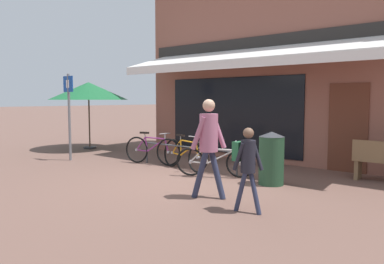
# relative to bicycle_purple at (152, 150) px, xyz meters

# --- Properties ---
(ground_plane) EXTENTS (160.00, 160.00, 0.00)m
(ground_plane) POSITION_rel_bicycle_purple_xyz_m (1.94, -0.93, -0.38)
(ground_plane) COLOR brown
(shop_front) EXTENTS (7.98, 4.63, 6.26)m
(shop_front) POSITION_rel_bicycle_purple_xyz_m (1.92, 3.70, 2.74)
(shop_front) COLOR #8E5647
(shop_front) RESTS_ON ground_plane
(bike_rack_rail) EXTENTS (2.99, 0.04, 0.57)m
(bike_rack_rail) POSITION_rel_bicycle_purple_xyz_m (1.17, 0.08, 0.08)
(bike_rack_rail) COLOR #47494F
(bike_rack_rail) RESTS_ON ground_plane
(bicycle_purple) EXTENTS (1.68, 0.58, 0.86)m
(bicycle_purple) POSITION_rel_bicycle_purple_xyz_m (0.00, 0.00, 0.00)
(bicycle_purple) COLOR black
(bicycle_purple) RESTS_ON ground_plane
(bicycle_orange) EXTENTS (1.73, 0.52, 0.88)m
(bicycle_orange) POSITION_rel_bicycle_purple_xyz_m (1.13, 0.02, -0.00)
(bicycle_orange) COLOR black
(bicycle_orange) RESTS_ON ground_plane
(bicycle_silver) EXTENTS (1.63, 0.95, 0.81)m
(bicycle_silver) POSITION_rel_bicycle_purple_xyz_m (2.26, -0.27, -0.03)
(bicycle_silver) COLOR black
(bicycle_silver) RESTS_ON ground_plane
(pedestrian_adult) EXTENTS (0.57, 0.56, 1.74)m
(pedestrian_adult) POSITION_rel_bicycle_purple_xyz_m (3.21, -1.77, 0.68)
(pedestrian_adult) COLOR #282D47
(pedestrian_adult) RESTS_ON ground_plane
(pedestrian_child) EXTENTS (0.50, 0.29, 1.31)m
(pedestrian_child) POSITION_rel_bicycle_purple_xyz_m (4.15, -2.05, 0.44)
(pedestrian_child) COLOR #282D47
(pedestrian_child) RESTS_ON ground_plane
(litter_bin) EXTENTS (0.51, 0.51, 1.08)m
(litter_bin) POSITION_rel_bicycle_purple_xyz_m (3.56, -0.12, 0.16)
(litter_bin) COLOR #23472D
(litter_bin) RESTS_ON ground_plane
(parking_sign) EXTENTS (0.44, 0.07, 2.42)m
(parking_sign) POSITION_rel_bicycle_purple_xyz_m (-2.25, -1.02, 1.10)
(parking_sign) COLOR slate
(parking_sign) RESTS_ON ground_plane
(cafe_parasol) EXTENTS (2.69, 2.69, 2.31)m
(cafe_parasol) POSITION_rel_bicycle_purple_xyz_m (-3.95, 0.83, 1.61)
(cafe_parasol) COLOR #4C3D2D
(cafe_parasol) RESTS_ON ground_plane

